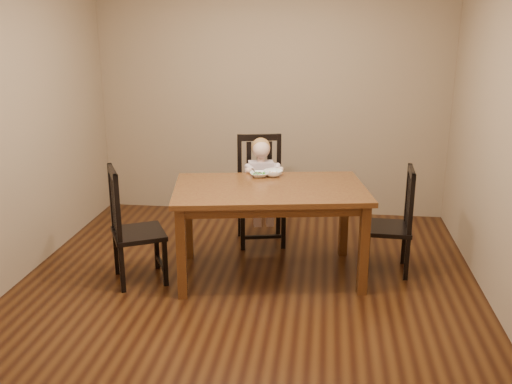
# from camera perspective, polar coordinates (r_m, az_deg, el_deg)

# --- Properties ---
(room) EXTENTS (4.01, 4.01, 2.71)m
(room) POSITION_cam_1_polar(r_m,az_deg,el_deg) (4.62, -0.91, 6.15)
(room) COLOR #45250E
(room) RESTS_ON ground
(dining_table) EXTENTS (1.79, 1.25, 0.82)m
(dining_table) POSITION_cam_1_polar(r_m,az_deg,el_deg) (4.95, 1.40, -0.55)
(dining_table) COLOR #4A2111
(dining_table) RESTS_ON room
(chair_child) EXTENTS (0.56, 0.54, 1.09)m
(chair_child) POSITION_cam_1_polar(r_m,az_deg,el_deg) (5.81, 0.46, 0.01)
(chair_child) COLOR black
(chair_child) RESTS_ON room
(chair_left) EXTENTS (0.58, 0.59, 1.03)m
(chair_left) POSITION_cam_1_polar(r_m,az_deg,el_deg) (5.02, -12.29, -3.52)
(chair_left) COLOR black
(chair_left) RESTS_ON room
(chair_right) EXTENTS (0.42, 0.44, 0.97)m
(chair_right) POSITION_cam_1_polar(r_m,az_deg,el_deg) (5.26, 13.59, -3.00)
(chair_right) COLOR black
(chair_right) RESTS_ON room
(toddler) EXTENTS (0.41, 0.47, 0.56)m
(toddler) POSITION_cam_1_polar(r_m,az_deg,el_deg) (5.72, 0.52, 1.23)
(toddler) COLOR white
(toddler) RESTS_ON chair_child
(bowl_peas) EXTENTS (0.21, 0.21, 0.04)m
(bowl_peas) POSITION_cam_1_polar(r_m,az_deg,el_deg) (5.24, 0.31, 1.76)
(bowl_peas) COLOR white
(bowl_peas) RESTS_ON dining_table
(bowl_veg) EXTENTS (0.18, 0.18, 0.06)m
(bowl_veg) POSITION_cam_1_polar(r_m,az_deg,el_deg) (5.26, 1.74, 1.90)
(bowl_veg) COLOR white
(bowl_veg) RESTS_ON dining_table
(fork) EXTENTS (0.08, 0.11, 0.05)m
(fork) POSITION_cam_1_polar(r_m,az_deg,el_deg) (5.21, -0.12, 1.95)
(fork) COLOR silver
(fork) RESTS_ON bowl_peas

